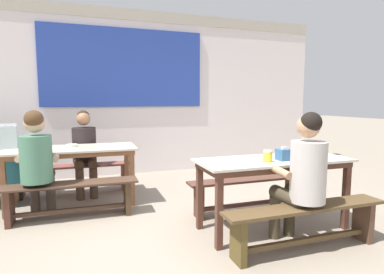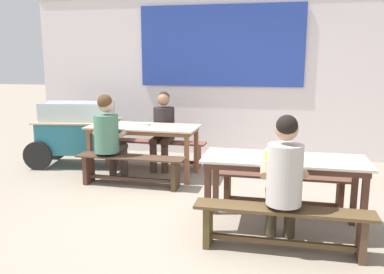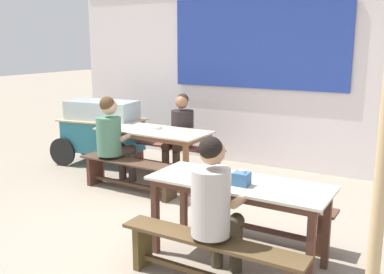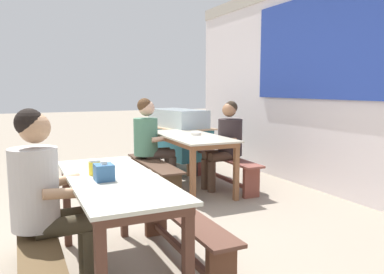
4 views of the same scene
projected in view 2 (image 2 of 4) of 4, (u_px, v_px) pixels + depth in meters
name	position (u px, v px, depth m)	size (l,w,h in m)	color
ground_plane	(205.00, 212.00, 4.62)	(40.00, 40.00, 0.00)	gray
backdrop_wall	(234.00, 68.00, 7.09)	(7.34, 0.23, 2.98)	silver
dining_table_far	(144.00, 131.00, 5.96)	(1.64, 0.75, 0.75)	#BEB5A0
dining_table_near	(284.00, 166.00, 4.06)	(1.63, 0.64, 0.75)	beige
bench_far_back	(155.00, 149.00, 6.54)	(1.66, 0.30, 0.42)	brown
bench_far_front	(131.00, 167.00, 5.53)	(1.52, 0.34, 0.42)	#483225
bench_near_back	(282.00, 187.00, 4.64)	(1.51, 0.25, 0.42)	#533327
bench_near_front	(282.00, 222.00, 3.62)	(1.60, 0.26, 0.42)	brown
food_cart	(77.00, 129.00, 6.55)	(1.68, 0.92, 1.04)	teal
person_near_front	(284.00, 175.00, 3.60)	(0.43, 0.55, 1.26)	#403827
person_center_facing	(163.00, 126.00, 6.37)	(0.45, 0.57, 1.22)	#4D3729
person_left_back_turned	(108.00, 133.00, 5.58)	(0.45, 0.59, 1.26)	#463932
tissue_box	(291.00, 154.00, 3.94)	(0.14, 0.13, 0.14)	#325D8D
condiment_jar	(270.00, 154.00, 3.96)	(0.09, 0.09, 0.11)	yellow
soup_bowl	(145.00, 124.00, 6.01)	(0.14, 0.14, 0.04)	silver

